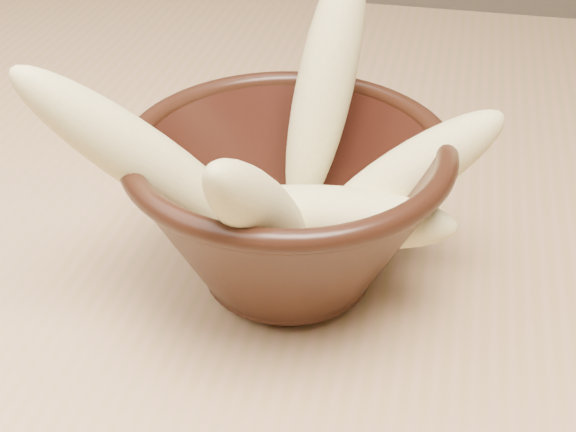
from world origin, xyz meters
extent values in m
cube|color=tan|center=(0.00, 0.00, 0.73)|extent=(1.20, 0.80, 0.04)
cylinder|color=tan|center=(-0.54, 0.34, 0.35)|extent=(0.05, 0.05, 0.71)
cylinder|color=black|center=(-0.09, -0.13, 0.76)|extent=(0.08, 0.08, 0.01)
cylinder|color=black|center=(-0.09, -0.13, 0.78)|extent=(0.08, 0.08, 0.01)
torus|color=black|center=(-0.09, -0.13, 0.85)|extent=(0.19, 0.19, 0.01)
cylinder|color=beige|center=(-0.09, -0.13, 0.78)|extent=(0.11, 0.11, 0.02)
ellipsoid|color=#C8BD76|center=(-0.08, -0.07, 0.86)|extent=(0.06, 0.11, 0.16)
ellipsoid|color=#C8BD76|center=(-0.16, -0.16, 0.85)|extent=(0.15, 0.10, 0.15)
ellipsoid|color=#C8BD76|center=(-0.02, -0.11, 0.83)|extent=(0.13, 0.07, 0.11)
ellipsoid|color=#C8BD76|center=(-0.06, -0.14, 0.81)|extent=(0.14, 0.04, 0.05)
ellipsoid|color=#C8BD76|center=(-0.09, -0.18, 0.84)|extent=(0.06, 0.13, 0.13)
camera|label=1|loc=(0.00, -0.52, 1.08)|focal=50.00mm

